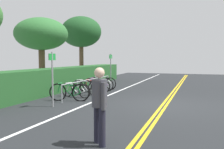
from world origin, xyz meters
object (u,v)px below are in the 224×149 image
at_px(bicycle_1, 76,90).
at_px(tree_far_right, 81,32).
at_px(bicycle_2, 86,88).
at_px(bicycle_4, 99,84).
at_px(sign_post_far, 111,67).
at_px(sign_post_near, 52,74).
at_px(bike_rack, 89,83).
at_px(bicycle_0, 69,92).
at_px(pedestrian, 99,101).
at_px(bicycle_3, 95,86).
at_px(bicycle_5, 103,83).
at_px(tree_mid, 41,35).

xyz_separation_m(bicycle_1, tree_far_right, (8.02, 3.66, 3.51)).
bearing_deg(bicycle_2, bicycle_4, 2.43).
relative_size(bicycle_4, sign_post_far, 0.86).
relative_size(bicycle_2, tree_far_right, 0.34).
xyz_separation_m(sign_post_near, tree_far_right, (10.29, 3.91, 2.61)).
relative_size(bike_rack, bicycle_0, 3.13).
bearing_deg(bicycle_2, pedestrian, -152.48).
bearing_deg(bicycle_3, bicycle_4, 7.72).
relative_size(bicycle_2, bicycle_3, 1.04).
bearing_deg(bicycle_2, bike_rack, 3.52).
xyz_separation_m(bicycle_0, bicycle_1, (0.96, 0.20, -0.05)).
bearing_deg(pedestrian, bicycle_4, 22.46).
xyz_separation_m(bicycle_4, pedestrian, (-7.95, -3.29, 0.58)).
xyz_separation_m(bicycle_2, pedestrian, (-6.16, -3.21, 0.56)).
bearing_deg(pedestrian, bike_rack, 26.08).
xyz_separation_m(bicycle_5, sign_post_far, (1.14, -0.05, 0.90)).
bearing_deg(bicycle_5, bicycle_4, -177.74).
relative_size(bicycle_0, tree_mid, 0.43).
height_order(bicycle_1, bicycle_3, bicycle_3).
height_order(bicycle_1, tree_mid, tree_mid).
xyz_separation_m(bike_rack, bicycle_3, (0.50, -0.07, -0.22)).
bearing_deg(bicycle_4, bicycle_2, -177.57).
distance_m(bicycle_1, sign_post_near, 2.46).
bearing_deg(bicycle_1, sign_post_far, -1.40).
height_order(bicycle_4, tree_mid, tree_mid).
xyz_separation_m(bicycle_2, sign_post_near, (-3.04, -0.09, 0.87)).
bearing_deg(tree_far_right, bicycle_3, -148.51).
bearing_deg(tree_mid, bicycle_4, -78.47).
relative_size(sign_post_far, tree_far_right, 0.40).
distance_m(bicycle_4, bicycle_5, 0.77).
distance_m(bicycle_2, sign_post_near, 3.16).
bearing_deg(pedestrian, bicycle_0, 35.54).
relative_size(bicycle_1, bicycle_4, 0.93).
height_order(bike_rack, bicycle_1, bike_rack).
bearing_deg(bike_rack, sign_post_near, -178.09).
bearing_deg(bicycle_0, bicycle_1, 11.79).
relative_size(bicycle_2, bicycle_4, 0.97).
bearing_deg(tree_far_right, sign_post_far, -133.38).
height_order(bike_rack, bicycle_4, bike_rack).
xyz_separation_m(bicycle_0, pedestrian, (-4.44, -3.17, 0.55)).
xyz_separation_m(pedestrian, sign_post_far, (9.85, 3.26, 0.33)).
bearing_deg(bicycle_0, bicycle_2, 1.29).
height_order(bicycle_1, sign_post_near, sign_post_near).
bearing_deg(tree_far_right, bicycle_2, -152.21).
xyz_separation_m(bike_rack, bicycle_4, (1.33, 0.05, -0.21)).
xyz_separation_m(bicycle_4, tree_far_right, (5.47, 3.75, 3.49)).
distance_m(bicycle_2, bicycle_5, 2.55).
relative_size(bicycle_5, sign_post_far, 0.84).
xyz_separation_m(bicycle_1, pedestrian, (-5.40, -3.37, 0.60)).
distance_m(bicycle_3, bicycle_5, 1.61).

